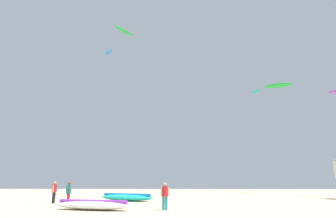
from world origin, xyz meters
The scene contains 9 objects.
person_foreground centered at (0.21, 6.68, 0.92)m, with size 0.50×0.35×1.57m.
person_left centered at (-8.65, 12.33, 0.96)m, with size 0.37×0.54×1.64m.
person_right centered at (-6.57, 9.66, 0.95)m, with size 0.37×0.47×1.62m.
kite_grounded_near centered at (-4.06, 6.64, 0.28)m, with size 5.04×2.68×0.57m.
kite_grounded_mid centered at (-3.43, 15.19, 0.31)m, with size 5.46×3.94×0.66m.
kite_aloft_1 centered at (-5.42, 21.72, 19.68)m, with size 2.49×3.08×0.53m.
kite_aloft_2 centered at (17.29, 34.29, 16.56)m, with size 4.56×2.58×0.76m.
kite_aloft_3 centered at (15.70, 41.52, 17.75)m, with size 1.39×2.65×0.35m.
kite_aloft_4 centered at (-8.10, 25.63, 18.69)m, with size 1.64×1.98×0.28m.
Camera 1 is at (0.87, -11.65, 1.61)m, focal length 32.04 mm.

